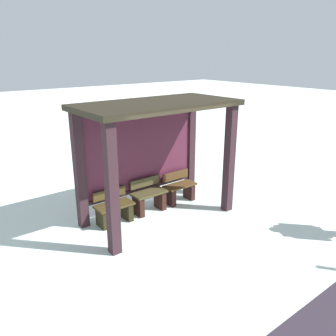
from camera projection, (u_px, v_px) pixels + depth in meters
ground_plane at (159, 217)px, 7.67m from camera, size 60.00×60.00×0.00m
bus_shelter at (152, 134)px, 7.24m from camera, size 3.32×1.66×2.54m
bench_left_inside at (114, 210)px, 7.33m from camera, size 0.81×0.41×0.72m
bench_center_inside at (149, 198)px, 7.85m from camera, size 0.81×0.40×0.77m
bench_right_inside at (179, 190)px, 8.39m from camera, size 0.81×0.38×0.73m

